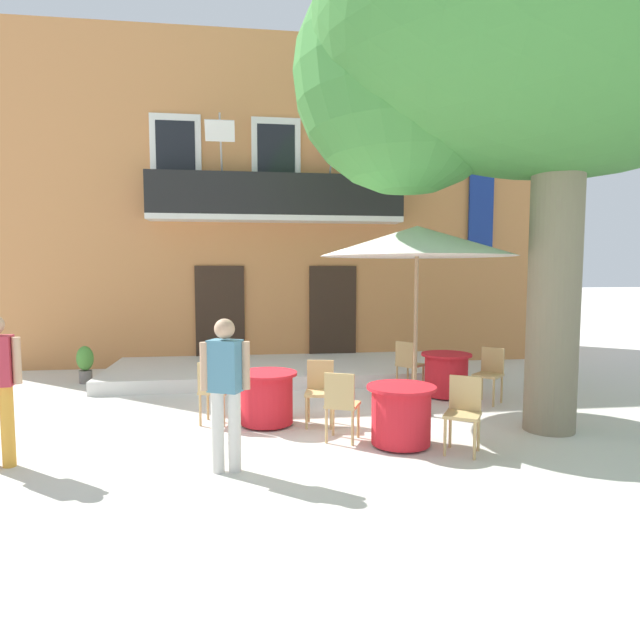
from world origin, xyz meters
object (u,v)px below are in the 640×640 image
(cafe_table_front, at_px, (446,374))
(cafe_umbrella, at_px, (417,242))
(cafe_chair_front_1, at_px, (490,371))
(pedestrian_near_entrance, at_px, (225,386))
(cafe_chair_near_tree_0, at_px, (464,409))
(cafe_table_middle, at_px, (267,398))
(cafe_chair_front_0, at_px, (408,362))
(cafe_chair_middle_0, at_px, (320,388))
(ground_planter_left, at_px, (85,363))
(cafe_chair_middle_1, at_px, (214,388))
(cafe_table_near_tree, at_px, (401,415))
(plane_tree, at_px, (554,34))
(cafe_chair_near_tree_1, at_px, (341,401))

(cafe_table_front, bearing_deg, cafe_umbrella, -130.47)
(cafe_chair_front_1, relative_size, cafe_umbrella, 0.31)
(pedestrian_near_entrance, bearing_deg, cafe_chair_near_tree_0, 5.68)
(cafe_table_middle, relative_size, cafe_chair_front_0, 0.95)
(cafe_chair_middle_0, distance_m, ground_planter_left, 5.40)
(cafe_chair_middle_0, height_order, cafe_chair_middle_1, same)
(ground_planter_left, height_order, pedestrian_near_entrance, pedestrian_near_entrance)
(cafe_table_near_tree, relative_size, cafe_table_front, 1.00)
(cafe_umbrella, xyz_separation_m, ground_planter_left, (-5.66, 3.11, -2.21))
(cafe_table_near_tree, distance_m, pedestrian_near_entrance, 2.29)
(plane_tree, bearing_deg, cafe_table_middle, 169.01)
(cafe_chair_front_1, bearing_deg, ground_planter_left, 160.29)
(cafe_chair_middle_0, relative_size, cafe_table_front, 1.05)
(cafe_chair_front_0, height_order, pedestrian_near_entrance, pedestrian_near_entrance)
(cafe_chair_near_tree_1, distance_m, ground_planter_left, 6.09)
(cafe_table_front, bearing_deg, cafe_table_near_tree, -121.70)
(cafe_chair_middle_1, distance_m, cafe_chair_front_0, 3.81)
(cafe_chair_middle_0, height_order, cafe_umbrella, cafe_umbrella)
(cafe_table_near_tree, xyz_separation_m, cafe_table_front, (1.53, 2.47, 0.00))
(plane_tree, bearing_deg, cafe_table_front, 105.71)
(cafe_table_near_tree, height_order, cafe_chair_middle_0, cafe_chair_middle_0)
(cafe_table_near_tree, distance_m, cafe_chair_middle_0, 1.39)
(cafe_chair_near_tree_1, bearing_deg, cafe_chair_front_0, 58.27)
(cafe_chair_near_tree_0, bearing_deg, cafe_umbrella, 91.72)
(cafe_chair_near_tree_0, relative_size, cafe_umbrella, 0.31)
(cafe_table_near_tree, relative_size, pedestrian_near_entrance, 0.52)
(cafe_chair_front_0, distance_m, cafe_chair_front_1, 1.51)
(cafe_chair_front_1, bearing_deg, cafe_table_front, 138.58)
(cafe_chair_near_tree_1, relative_size, cafe_chair_front_1, 1.00)
(cafe_chair_middle_0, bearing_deg, cafe_chair_near_tree_1, -79.20)
(cafe_chair_front_0, bearing_deg, cafe_table_front, -46.04)
(ground_planter_left, bearing_deg, cafe_chair_middle_0, -39.75)
(cafe_chair_near_tree_1, xyz_separation_m, cafe_chair_middle_1, (-1.66, 1.02, 0.00))
(cafe_chair_front_0, bearing_deg, pedestrian_near_entrance, -130.90)
(plane_tree, relative_size, cafe_table_near_tree, 8.52)
(ground_planter_left, bearing_deg, plane_tree, -29.91)
(cafe_chair_front_0, relative_size, ground_planter_left, 1.25)
(cafe_chair_near_tree_1, relative_size, cafe_chair_front_0, 1.00)
(cafe_table_near_tree, xyz_separation_m, ground_planter_left, (-5.03, 4.53, 0.01))
(cafe_chair_front_1, bearing_deg, cafe_chair_front_0, 136.27)
(cafe_chair_front_1, xyz_separation_m, cafe_umbrella, (-1.46, -0.56, 2.08))
(cafe_chair_near_tree_1, relative_size, cafe_table_middle, 1.05)
(cafe_table_middle, xyz_separation_m, cafe_chair_front_1, (3.72, 0.83, 0.14))
(cafe_table_front, distance_m, cafe_umbrella, 2.62)
(cafe_chair_front_1, bearing_deg, cafe_chair_middle_1, -170.87)
(cafe_table_middle, bearing_deg, cafe_table_near_tree, -35.15)
(ground_planter_left, distance_m, pedestrian_near_entrance, 5.92)
(cafe_chair_middle_0, relative_size, cafe_chair_middle_1, 1.00)
(cafe_table_middle, xyz_separation_m, pedestrian_near_entrance, (-0.50, -1.75, 0.56))
(cafe_chair_front_0, bearing_deg, cafe_umbrella, -103.26)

